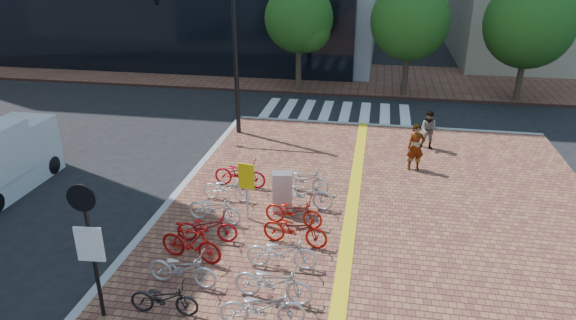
% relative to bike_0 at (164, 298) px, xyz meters
% --- Properties ---
extents(ground, '(120.00, 120.00, 0.00)m').
position_rel_bike_0_xyz_m(ground, '(1.93, 2.34, -0.58)').
color(ground, black).
rests_on(ground, ground).
extents(kerb_north, '(14.00, 0.25, 0.15)m').
position_rel_bike_0_xyz_m(kerb_north, '(4.93, 14.34, -0.50)').
color(kerb_north, gray).
rests_on(kerb_north, ground).
extents(far_sidewalk, '(70.00, 8.00, 0.15)m').
position_rel_bike_0_xyz_m(far_sidewalk, '(1.93, 23.34, -0.50)').
color(far_sidewalk, brown).
rests_on(far_sidewalk, ground).
extents(crosswalk, '(7.50, 4.00, 0.01)m').
position_rel_bike_0_xyz_m(crosswalk, '(2.43, 16.34, -0.57)').
color(crosswalk, silver).
rests_on(crosswalk, ground).
extents(street_trees, '(16.20, 4.60, 6.35)m').
position_rel_bike_0_xyz_m(street_trees, '(6.97, 19.80, 3.52)').
color(street_trees, '#38281E').
rests_on(street_trees, far_sidewalk).
extents(bike_0, '(1.64, 0.62, 0.85)m').
position_rel_bike_0_xyz_m(bike_0, '(0.00, 0.00, 0.00)').
color(bike_0, black).
rests_on(bike_0, sidewalk).
extents(bike_1, '(1.87, 0.79, 0.96)m').
position_rel_bike_0_xyz_m(bike_1, '(0.02, 1.11, 0.05)').
color(bike_1, '#B6B6BB').
rests_on(bike_1, sidewalk).
extents(bike_2, '(1.88, 0.84, 1.09)m').
position_rel_bike_0_xyz_m(bike_2, '(-0.14, 2.18, 0.12)').
color(bike_2, '#B20F0C').
rests_on(bike_2, sidewalk).
extents(bike_3, '(1.80, 0.81, 0.92)m').
position_rel_bike_0_xyz_m(bike_3, '(-0.03, 3.17, 0.03)').
color(bike_3, '#AA0C14').
rests_on(bike_3, sidewalk).
extents(bike_4, '(1.83, 0.87, 0.92)m').
position_rel_bike_0_xyz_m(bike_4, '(-0.15, 4.27, 0.03)').
color(bike_4, silver).
rests_on(bike_4, sidewalk).
extents(bike_5, '(1.68, 0.64, 0.87)m').
position_rel_bike_0_xyz_m(bike_5, '(-0.21, 5.71, 0.01)').
color(bike_5, white).
rests_on(bike_5, sidewalk).
extents(bike_6, '(1.91, 0.79, 0.98)m').
position_rel_bike_0_xyz_m(bike_6, '(-0.05, 6.82, 0.06)').
color(bike_6, '#B50C19').
rests_on(bike_6, sidewalk).
extents(bike_7, '(2.00, 0.97, 1.01)m').
position_rel_bike_0_xyz_m(bike_7, '(2.30, 0.01, 0.08)').
color(bike_7, '#B2B2B7').
rests_on(bike_7, sidewalk).
extents(bike_8, '(2.02, 0.88, 1.03)m').
position_rel_bike_0_xyz_m(bike_8, '(2.36, 0.92, 0.09)').
color(bike_8, '#B6B6BB').
rests_on(bike_8, sidewalk).
extents(bike_9, '(1.90, 0.74, 0.98)m').
position_rel_bike_0_xyz_m(bike_9, '(2.31, 2.26, 0.07)').
color(bike_9, silver).
rests_on(bike_9, sidewalk).
extents(bike_10, '(1.96, 0.91, 0.99)m').
position_rel_bike_0_xyz_m(bike_10, '(2.47, 3.43, 0.07)').
color(bike_10, '#A6160B').
rests_on(bike_10, sidewalk).
extents(bike_11, '(1.88, 0.91, 0.95)m').
position_rel_bike_0_xyz_m(bike_11, '(2.25, 4.48, 0.05)').
color(bike_11, '#B5170C').
rests_on(bike_11, sidewalk).
extents(bike_12, '(2.04, 0.86, 1.05)m').
position_rel_bike_0_xyz_m(bike_12, '(2.35, 5.65, 0.10)').
color(bike_12, silver).
rests_on(bike_12, sidewalk).
extents(bike_13, '(1.86, 0.95, 0.93)m').
position_rel_bike_0_xyz_m(bike_13, '(2.23, 6.82, 0.04)').
color(bike_13, '#B5B5BA').
rests_on(bike_13, sidewalk).
extents(pedestrian_a, '(0.73, 0.56, 1.78)m').
position_rel_bike_0_xyz_m(pedestrian_a, '(6.02, 9.38, 0.46)').
color(pedestrian_a, gray).
rests_on(pedestrian_a, sidewalk).
extents(pedestrian_b, '(0.91, 0.78, 1.63)m').
position_rel_bike_0_xyz_m(pedestrian_b, '(6.68, 11.62, 0.39)').
color(pedestrian_b, '#535B69').
rests_on(pedestrian_b, sidewalk).
extents(utility_box, '(0.68, 0.54, 1.33)m').
position_rel_bike_0_xyz_m(utility_box, '(1.75, 5.31, 0.24)').
color(utility_box, '#A9AAAE').
rests_on(utility_box, sidewalk).
extents(yellow_sign, '(0.51, 0.17, 1.88)m').
position_rel_bike_0_xyz_m(yellow_sign, '(0.79, 4.58, 0.88)').
color(yellow_sign, '#B7B7BC').
rests_on(yellow_sign, sidewalk).
extents(notice_sign, '(0.63, 0.16, 3.38)m').
position_rel_bike_0_xyz_m(notice_sign, '(-1.38, -0.36, 1.70)').
color(notice_sign, black).
rests_on(notice_sign, sidewalk).
extents(traffic_light_pole, '(3.60, 1.39, 6.70)m').
position_rel_bike_0_xyz_m(traffic_light_pole, '(-3.12, 12.18, 4.20)').
color(traffic_light_pole, black).
rests_on(traffic_light_pole, sidewalk).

